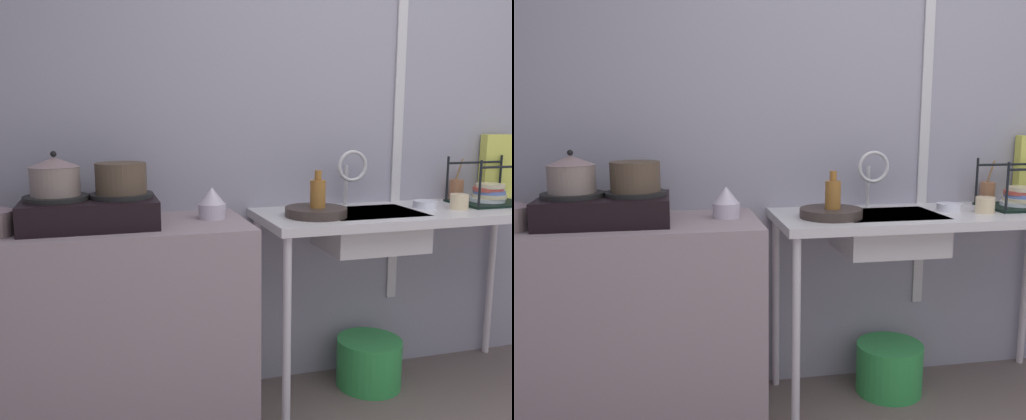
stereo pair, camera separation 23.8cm
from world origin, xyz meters
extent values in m
cube|color=#9492A3|center=(0.00, 1.66, 1.26)|extent=(4.74, 0.10, 2.53)
cube|color=silver|center=(0.14, 1.61, 1.39)|extent=(0.05, 0.01, 2.02)
cube|color=gray|center=(-1.34, 1.35, 0.45)|extent=(1.19, 0.52, 0.90)
cube|color=silver|center=(0.07, 1.35, 0.88)|extent=(1.45, 0.52, 0.04)
cylinder|color=silver|center=(-0.62, 1.13, 0.43)|extent=(0.04, 0.04, 0.86)
cylinder|color=silver|center=(-0.62, 1.57, 0.43)|extent=(0.04, 0.04, 0.86)
cylinder|color=silver|center=(0.76, 1.57, 0.43)|extent=(0.04, 0.04, 0.86)
cube|color=black|center=(-1.38, 1.35, 0.96)|extent=(0.52, 0.35, 0.11)
cylinder|color=black|center=(-1.51, 1.35, 1.03)|extent=(0.25, 0.25, 0.02)
cylinder|color=black|center=(-1.26, 1.35, 1.03)|extent=(0.25, 0.25, 0.02)
cylinder|color=gray|center=(-1.51, 1.35, 1.09)|extent=(0.19, 0.19, 0.11)
cone|color=gray|center=(-1.51, 1.35, 1.17)|extent=(0.19, 0.19, 0.04)
sphere|color=black|center=(-1.51, 1.35, 1.20)|extent=(0.02, 0.02, 0.02)
cylinder|color=#4E3E30|center=(-1.26, 1.35, 1.10)|extent=(0.20, 0.20, 0.12)
cylinder|color=silver|center=(-0.88, 1.39, 0.94)|extent=(0.12, 0.12, 0.06)
cone|color=silver|center=(-0.88, 1.39, 1.00)|extent=(0.11, 0.11, 0.07)
cube|color=silver|center=(-0.14, 1.35, 0.82)|extent=(0.45, 0.35, 0.17)
cylinder|color=silver|center=(-0.17, 1.55, 1.00)|extent=(0.02, 0.02, 0.20)
torus|color=silver|center=(-0.17, 1.48, 1.11)|extent=(0.15, 0.02, 0.15)
cylinder|color=#362C28|center=(-0.42, 1.31, 0.92)|extent=(0.28, 0.28, 0.04)
cylinder|color=black|center=(0.39, 1.26, 1.02)|extent=(0.01, 0.01, 0.24)
cylinder|color=black|center=(0.39, 1.52, 1.02)|extent=(0.01, 0.01, 0.24)
cylinder|color=black|center=(0.56, 1.52, 1.10)|extent=(0.33, 0.01, 0.01)
cube|color=black|center=(0.56, 1.39, 0.91)|extent=(0.35, 0.27, 0.01)
cylinder|color=white|center=(0.55, 1.40, 0.93)|extent=(0.17, 0.17, 0.02)
cylinder|color=beige|center=(0.55, 1.39, 0.94)|extent=(0.16, 0.16, 0.02)
cylinder|color=#536CB1|center=(0.56, 1.39, 0.96)|extent=(0.16, 0.16, 0.02)
cylinder|color=#C2493E|center=(0.55, 1.39, 0.98)|extent=(0.15, 0.15, 0.02)
cylinder|color=beige|center=(0.55, 1.38, 1.00)|extent=(0.14, 0.14, 0.02)
cylinder|color=beige|center=(0.31, 1.30, 0.94)|extent=(0.09, 0.09, 0.07)
cylinder|color=white|center=(0.17, 1.37, 0.92)|extent=(0.11, 0.11, 0.04)
cylinder|color=#946027|center=(-0.42, 1.30, 0.98)|extent=(0.07, 0.07, 0.16)
cylinder|color=#946027|center=(-0.42, 1.30, 1.09)|extent=(0.03, 0.03, 0.04)
cylinder|color=#A06744|center=(0.48, 1.56, 0.96)|extent=(0.07, 0.07, 0.11)
cylinder|color=olive|center=(0.48, 1.56, 1.03)|extent=(0.07, 0.02, 0.18)
cylinder|color=green|center=(-0.08, 1.41, 0.12)|extent=(0.32, 0.32, 0.24)
camera|label=1|loc=(-1.34, -0.90, 1.34)|focal=38.28mm
camera|label=2|loc=(-1.11, -0.96, 1.34)|focal=38.28mm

